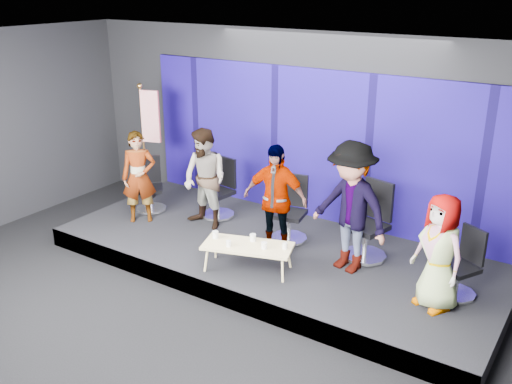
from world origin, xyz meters
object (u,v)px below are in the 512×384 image
chair_c (290,219)px  mug_d (264,245)px  chair_a (151,193)px  panelist_a (139,177)px  panelist_e (439,252)px  chair_d (368,233)px  mug_c (253,238)px  mug_e (285,246)px  mug_a (215,235)px  coffee_table (248,247)px  chair_b (220,198)px  flag_stand (149,139)px  chair_e (460,274)px  mug_b (229,244)px  panelist_d (350,207)px  panelist_b (205,179)px  panelist_c (275,199)px

chair_c → mug_d: bearing=-87.6°
chair_a → panelist_a: (0.20, -0.46, 0.47)m
chair_c → panelist_e: 2.71m
chair_d → panelist_e: panelist_e is taller
mug_c → mug_e: (0.52, 0.04, -0.01)m
chair_c → mug_a: chair_c is taller
panelist_a → mug_d: panelist_a is taller
chair_d → coffee_table: chair_d is taller
chair_b → chair_d: size_ratio=0.89×
chair_b → flag_stand: flag_stand is taller
panelist_a → chair_a: bearing=72.5°
chair_d → chair_e: (1.46, -0.37, -0.08)m
mug_a → chair_a: bearing=155.7°
chair_e → chair_a: bearing=-151.1°
mug_b → flag_stand: size_ratio=0.04×
mug_b → panelist_a: bearing=164.0°
flag_stand → panelist_a: bearing=-74.3°
panelist_d → coffee_table: 1.57m
chair_c → coffee_table: bearing=-99.9°
panelist_a → mug_d: size_ratio=16.11×
chair_e → mug_e: (-2.24, -0.77, 0.13)m
chair_e → mug_b: chair_e is taller
chair_b → chair_a: bearing=-152.0°
mug_a → chair_c: bearing=68.7°
mug_e → chair_c: bearing=116.2°
chair_b → panelist_d: size_ratio=0.55×
mug_e → panelist_a: bearing=174.4°
mug_a → chair_d: bearing=37.8°
flag_stand → mug_a: bearing=-47.0°
panelist_b → mug_c: (1.45, -0.75, -0.40)m
panelist_d → chair_d: bearing=92.5°
chair_b → mug_d: 2.27m
chair_d → mug_b: chair_d is taller
chair_a → mug_c: chair_a is taller
panelist_b → mug_a: bearing=-38.3°
mug_c → panelist_d: bearing=29.5°
panelist_d → mug_e: panelist_d is taller
chair_d → mug_b: (-1.49, -1.52, 0.05)m
panelist_d → flag_stand: bearing=-173.7°
panelist_b → chair_d: (2.75, 0.43, -0.46)m
chair_d → mug_c: bearing=-123.9°
panelist_e → mug_d: 2.37m
panelist_e → flag_stand: bearing=-160.2°
chair_c → mug_e: 1.18m
coffee_table → panelist_b: bearing=148.3°
panelist_a → panelist_c: 2.59m
panelist_c → panelist_e: bearing=-15.7°
chair_c → chair_e: 2.78m
chair_b → flag_stand: (-1.64, 0.01, 0.82)m
mug_b → panelist_d: bearing=36.4°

